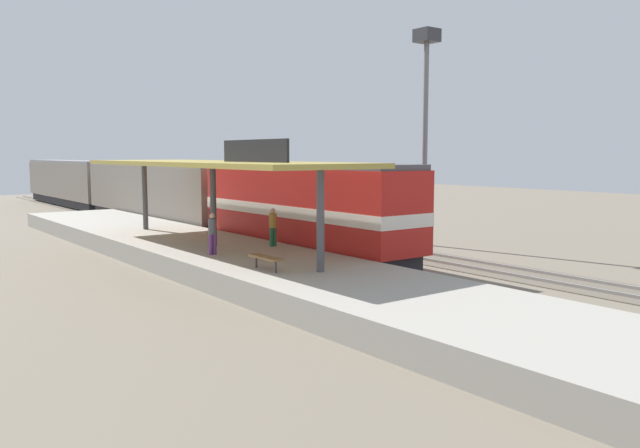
{
  "coord_description": "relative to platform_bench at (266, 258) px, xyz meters",
  "views": [
    {
      "loc": [
        -17.98,
        -25.73,
        5.03
      ],
      "look_at": [
        -1.38,
        -3.7,
        2.0
      ],
      "focal_mm": 35.91,
      "sensor_mm": 36.0,
      "label": 1
    }
  ],
  "objects": [
    {
      "name": "ground_plane",
      "position": [
        8.0,
        6.62,
        -1.34
      ],
      "size": [
        120.0,
        120.0,
        0.0
      ],
      "primitive_type": "plane",
      "color": "#706656"
    },
    {
      "name": "platform",
      "position": [
        1.4,
        6.62,
        -0.89
      ],
      "size": [
        6.0,
        44.0,
        0.9
      ],
      "primitive_type": "cube",
      "color": "#9E998E",
      "rests_on": "ground"
    },
    {
      "name": "passenger_carriage_front",
      "position": [
        6.0,
        24.12,
        0.97
      ],
      "size": [
        2.9,
        20.0,
        4.24
      ],
      "color": "#28282D",
      "rests_on": "track_near"
    },
    {
      "name": "person_waiting",
      "position": [
        2.45,
        8.8,
        0.51
      ],
      "size": [
        0.34,
        0.34,
        1.71
      ],
      "color": "navy",
      "rests_on": "platform"
    },
    {
      "name": "passenger_carriage_rear",
      "position": [
        6.0,
        44.92,
        0.97
      ],
      "size": [
        2.9,
        20.0,
        4.24
      ],
      "color": "#28282D",
      "rests_on": "track_near"
    },
    {
      "name": "station_canopy",
      "position": [
        1.4,
        6.52,
        3.19
      ],
      "size": [
        5.2,
        18.0,
        4.7
      ],
      "color": "#47474C",
      "rests_on": "platform"
    },
    {
      "name": "track_near",
      "position": [
        6.0,
        6.62,
        -1.31
      ],
      "size": [
        3.2,
        110.0,
        0.16
      ],
      "color": "#5F5649",
      "rests_on": "ground"
    },
    {
      "name": "person_boarding",
      "position": [
        3.44,
        4.87,
        0.51
      ],
      "size": [
        0.34,
        0.34,
        1.71
      ],
      "color": "#23603D",
      "rests_on": "platform"
    },
    {
      "name": "platform_bench",
      "position": [
        0.0,
        0.0,
        0.0
      ],
      "size": [
        0.44,
        1.7,
        0.5
      ],
      "color": "#333338",
      "rests_on": "platform"
    },
    {
      "name": "locomotive",
      "position": [
        6.0,
        6.12,
        1.07
      ],
      "size": [
        2.93,
        14.43,
        4.44
      ],
      "color": "#28282D",
      "rests_on": "track_near"
    },
    {
      "name": "track_far",
      "position": [
        10.6,
        6.62,
        -1.31
      ],
      "size": [
        3.2,
        110.0,
        0.16
      ],
      "color": "#5F5649",
      "rests_on": "ground"
    },
    {
      "name": "light_mast",
      "position": [
        13.8,
        5.56,
        7.05
      ],
      "size": [
        1.1,
        1.1,
        11.7
      ],
      "color": "slate",
      "rests_on": "ground"
    },
    {
      "name": "person_walking",
      "position": [
        0.17,
        4.37,
        0.51
      ],
      "size": [
        0.34,
        0.34,
        1.71
      ],
      "color": "#663375",
      "rests_on": "platform"
    }
  ]
}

